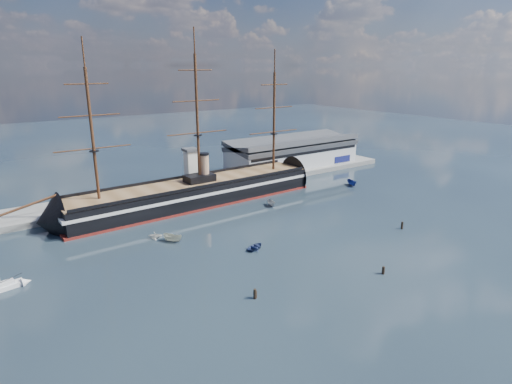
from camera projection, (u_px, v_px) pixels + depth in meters
ground at (232, 219)px, 134.00m from camera, size 600.00×600.00×0.00m
quay at (205, 188)px, 167.74m from camera, size 180.00×18.00×2.00m
warehouse at (293, 153)px, 195.11m from camera, size 63.00×21.00×11.60m
quay_tower at (191, 168)px, 158.76m from camera, size 5.00×5.00×15.00m
warship at (190, 194)px, 146.26m from camera, size 113.10×18.74×53.94m
sailboat at (4, 286)px, 91.48m from camera, size 8.00×3.53×12.36m
motorboat_a at (173, 242)px, 116.49m from camera, size 7.12×5.65×2.72m
motorboat_b at (256, 249)px, 112.04m from camera, size 2.61×3.78×1.64m
motorboat_c at (271, 206)px, 146.17m from camera, size 6.45×3.92×2.43m
motorboat_d at (155, 238)px, 118.75m from camera, size 5.29×6.49×2.20m
motorboat_f at (352, 186)px, 170.94m from camera, size 7.46×4.64×2.80m
piling_near_left at (255, 299)px, 88.13m from camera, size 0.64×0.64×2.87m
piling_near_mid at (383, 274)px, 98.51m from camera, size 0.64×0.64×2.56m
piling_far_right at (402, 229)px, 125.66m from camera, size 0.64×0.64×2.94m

